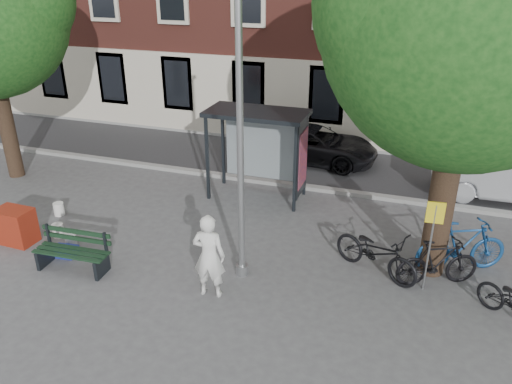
{
  "coord_description": "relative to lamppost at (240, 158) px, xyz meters",
  "views": [
    {
      "loc": [
        3.33,
        -8.82,
        6.37
      ],
      "look_at": [
        -0.14,
        1.39,
        1.4
      ],
      "focal_mm": 35.0,
      "sensor_mm": 36.0,
      "label": 1
    }
  ],
  "objects": [
    {
      "name": "road",
      "position": [
        0.0,
        7.0,
        -2.78
      ],
      "size": [
        40.0,
        4.0,
        0.01
      ],
      "primitive_type": "cube",
      "color": "#28282B",
      "rests_on": "ground"
    },
    {
      "name": "bucket_a",
      "position": [
        -5.8,
        1.09,
        -2.6
      ],
      "size": [
        0.32,
        0.32,
        0.36
      ],
      "primitive_type": "cylinder",
      "rotation": [
        0.0,
        0.0,
        0.15
      ],
      "color": "white",
      "rests_on": "ground"
    },
    {
      "name": "blue_crate",
      "position": [
        -4.28,
        -0.61,
        -2.68
      ],
      "size": [
        0.59,
        0.46,
        0.2
      ],
      "primitive_type": "cube",
      "rotation": [
        0.0,
        0.0,
        0.12
      ],
      "color": "navy",
      "rests_on": "ground"
    },
    {
      "name": "tree_right",
      "position": [
        4.01,
        1.38,
        2.83
      ],
      "size": [
        5.76,
        5.6,
        8.2
      ],
      "color": "black",
      "rests_on": "ground"
    },
    {
      "name": "bus_shelter",
      "position": [
        -0.61,
        4.11,
        -0.87
      ],
      "size": [
        2.85,
        1.45,
        2.62
      ],
      "color": "#1E2328",
      "rests_on": "ground"
    },
    {
      "name": "bike_b",
      "position": [
        4.59,
        1.74,
        -2.16
      ],
      "size": [
        2.14,
        1.4,
        1.25
      ],
      "primitive_type": "imported",
      "rotation": [
        0.0,
        0.0,
        2.0
      ],
      "color": "navy",
      "rests_on": "ground"
    },
    {
      "name": "bench",
      "position": [
        -3.69,
        -1.02,
        -2.37
      ],
      "size": [
        1.76,
        0.66,
        0.89
      ],
      "rotation": [
        0.0,
        0.0,
        0.05
      ],
      "color": "#1E2328",
      "rests_on": "ground"
    },
    {
      "name": "bike_a",
      "position": [
        2.8,
        0.99,
        -2.23
      ],
      "size": [
        2.2,
        1.62,
        1.1
      ],
      "primitive_type": "imported",
      "rotation": [
        0.0,
        0.0,
        1.09
      ],
      "color": "black",
      "rests_on": "ground"
    },
    {
      "name": "notice_sign",
      "position": [
        3.87,
        0.72,
        -1.26
      ],
      "size": [
        0.36,
        0.06,
        2.07
      ],
      "rotation": [
        0.0,
        0.0,
        0.07
      ],
      "color": "#9EA0A3",
      "rests_on": "ground"
    },
    {
      "name": "curb_near",
      "position": [
        0.0,
        5.0,
        -2.72
      ],
      "size": [
        40.0,
        0.25,
        0.12
      ],
      "primitive_type": "cube",
      "color": "gray",
      "rests_on": "ground"
    },
    {
      "name": "bucket_c",
      "position": [
        -4.46,
        -0.16,
        -2.6
      ],
      "size": [
        0.36,
        0.36,
        0.36
      ],
      "primitive_type": "cylinder",
      "rotation": [
        0.0,
        0.0,
        0.36
      ],
      "color": "silver",
      "rests_on": "ground"
    },
    {
      "name": "lamppost",
      "position": [
        0.0,
        0.0,
        0.0
      ],
      "size": [
        0.28,
        0.35,
        6.11
      ],
      "color": "#9EA0A3",
      "rests_on": "ground"
    },
    {
      "name": "car_dark",
      "position": [
        -0.07,
        7.45,
        -2.17
      ],
      "size": [
        4.53,
        2.32,
        1.22
      ],
      "primitive_type": "imported",
      "rotation": [
        0.0,
        0.0,
        1.5
      ],
      "color": "black",
      "rests_on": "ground"
    },
    {
      "name": "curb_far",
      "position": [
        0.0,
        9.0,
        -2.72
      ],
      "size": [
        40.0,
        0.25,
        0.12
      ],
      "primitive_type": "cube",
      "color": "gray",
      "rests_on": "ground"
    },
    {
      "name": "car_silver",
      "position": [
        6.08,
        6.24,
        -2.06
      ],
      "size": [
        4.45,
        1.77,
        1.44
      ],
      "primitive_type": "imported",
      "rotation": [
        0.0,
        0.0,
        1.63
      ],
      "color": "#B0B3B9",
      "rests_on": "ground"
    },
    {
      "name": "bike_d",
      "position": [
        4.1,
        0.99,
        -2.23
      ],
      "size": [
        1.87,
        1.24,
        1.1
      ],
      "primitive_type": "imported",
      "rotation": [
        0.0,
        0.0,
        2.01
      ],
      "color": "black",
      "rests_on": "ground"
    },
    {
      "name": "ground",
      "position": [
        0.0,
        0.0,
        -2.78
      ],
      "size": [
        90.0,
        90.0,
        0.0
      ],
      "primitive_type": "plane",
      "color": "#4C4C4F",
      "rests_on": "ground"
    },
    {
      "name": "red_stand",
      "position": [
        -5.8,
        -0.47,
        -2.33
      ],
      "size": [
        0.92,
        0.63,
        0.9
      ],
      "primitive_type": "cube",
      "rotation": [
        0.0,
        0.0,
        -0.03
      ],
      "color": "maroon",
      "rests_on": "ground"
    },
    {
      "name": "bucket_b",
      "position": [
        -5.01,
        0.07,
        -2.6
      ],
      "size": [
        0.34,
        0.34,
        0.36
      ],
      "primitive_type": "cylinder",
      "rotation": [
        0.0,
        0.0,
        0.24
      ],
      "color": "silver",
      "rests_on": "ground"
    },
    {
      "name": "painter",
      "position": [
        -0.37,
        -0.91,
        -1.85
      ],
      "size": [
        0.72,
        0.52,
        1.86
      ],
      "primitive_type": "imported",
      "rotation": [
        0.0,
        0.0,
        3.25
      ],
      "color": "silver",
      "rests_on": "ground"
    }
  ]
}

